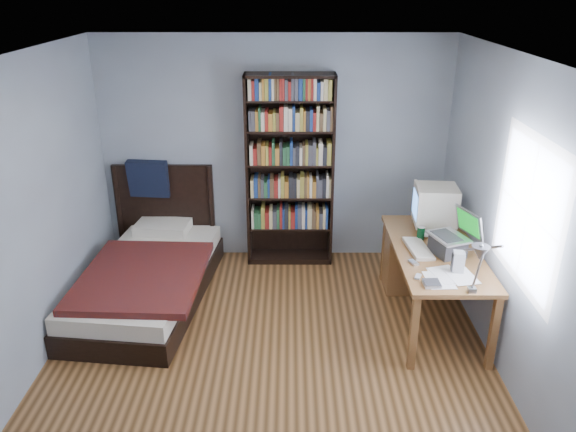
# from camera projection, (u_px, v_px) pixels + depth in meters

# --- Properties ---
(room) EXTENTS (4.20, 4.24, 2.50)m
(room) POSITION_uv_depth(u_px,v_px,m) (271.00, 229.00, 4.25)
(room) COLOR #4E3117
(room) RESTS_ON ground
(desk) EXTENTS (0.75, 1.61, 0.73)m
(desk) POSITION_uv_depth(u_px,v_px,m) (422.00, 258.00, 5.63)
(desk) COLOR brown
(desk) RESTS_ON floor
(crt_monitor) EXTENTS (0.42, 0.39, 0.45)m
(crt_monitor) POSITION_uv_depth(u_px,v_px,m) (434.00, 205.00, 5.41)
(crt_monitor) COLOR #BFB79E
(crt_monitor) RESTS_ON desk
(laptop) EXTENTS (0.45, 0.42, 0.43)m
(laptop) POSITION_uv_depth(u_px,v_px,m) (450.00, 242.00, 4.97)
(laptop) COLOR #2D2D30
(laptop) RESTS_ON desk
(desk_lamp) EXTENTS (0.24, 0.53, 0.63)m
(desk_lamp) POSITION_uv_depth(u_px,v_px,m) (480.00, 257.00, 3.86)
(desk_lamp) COLOR #99999E
(desk_lamp) RESTS_ON desk
(keyboard) EXTENTS (0.22, 0.46, 0.04)m
(keyboard) POSITION_uv_depth(u_px,v_px,m) (418.00, 249.00, 5.08)
(keyboard) COLOR beige
(keyboard) RESTS_ON desk
(speaker) EXTENTS (0.11, 0.11, 0.19)m
(speaker) POSITION_uv_depth(u_px,v_px,m) (458.00, 262.00, 4.67)
(speaker) COLOR #99999B
(speaker) RESTS_ON desk
(soda_can) EXTENTS (0.07, 0.07, 0.13)m
(soda_can) POSITION_uv_depth(u_px,v_px,m) (421.00, 233.00, 5.27)
(soda_can) COLOR #073416
(soda_can) RESTS_ON desk
(mouse) EXTENTS (0.07, 0.12, 0.04)m
(mouse) POSITION_uv_depth(u_px,v_px,m) (425.00, 234.00, 5.36)
(mouse) COLOR silver
(mouse) RESTS_ON desk
(phone_silver) EXTENTS (0.09, 0.11, 0.02)m
(phone_silver) POSITION_uv_depth(u_px,v_px,m) (413.00, 262.00, 4.84)
(phone_silver) COLOR #B7B7BC
(phone_silver) RESTS_ON desk
(phone_grey) EXTENTS (0.07, 0.09, 0.02)m
(phone_grey) POSITION_uv_depth(u_px,v_px,m) (418.00, 277.00, 4.62)
(phone_grey) COLOR #99999B
(phone_grey) RESTS_ON desk
(external_drive) EXTENTS (0.13, 0.13, 0.03)m
(external_drive) POSITION_uv_depth(u_px,v_px,m) (432.00, 284.00, 4.50)
(external_drive) COLOR #99999B
(external_drive) RESTS_ON desk
(bookshelf) EXTENTS (0.95, 0.30, 2.11)m
(bookshelf) POSITION_uv_depth(u_px,v_px,m) (290.00, 172.00, 6.11)
(bookshelf) COLOR black
(bookshelf) RESTS_ON floor
(bed) EXTENTS (1.29, 2.22, 1.16)m
(bed) POSITION_uv_depth(u_px,v_px,m) (149.00, 273.00, 5.68)
(bed) COLOR black
(bed) RESTS_ON floor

